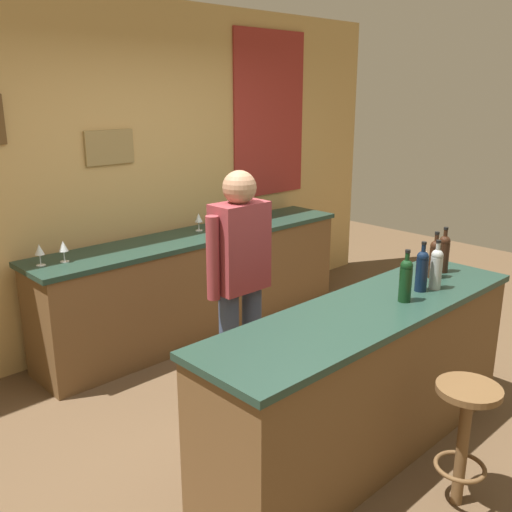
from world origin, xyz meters
name	(u,v)px	position (x,y,z in m)	size (l,w,h in m)	color
ground_plane	(310,423)	(0.00, 0.00, 0.00)	(10.00, 10.00, 0.00)	brown
back_wall	(134,173)	(0.03, 2.03, 1.42)	(6.00, 0.09, 2.80)	tan
bar_counter	(365,381)	(0.00, -0.40, 0.46)	(2.27, 0.60, 0.92)	brown
side_counter	(200,283)	(0.40, 1.65, 0.45)	(2.99, 0.56, 0.90)	brown
bartender	(240,278)	(-0.21, 0.44, 0.94)	(0.52, 0.21, 1.62)	#384766
bar_stool	(465,426)	(-0.01, -1.02, 0.46)	(0.32, 0.32, 0.68)	brown
wine_bottle_a	(406,279)	(0.22, -0.48, 1.06)	(0.07, 0.07, 0.31)	black
wine_bottle_b	(422,269)	(0.45, -0.45, 1.06)	(0.07, 0.07, 0.31)	black
wine_bottle_c	(436,267)	(0.54, -0.49, 1.06)	(0.07, 0.07, 0.31)	#999E99
wine_bottle_d	(435,258)	(0.73, -0.38, 1.06)	(0.07, 0.07, 0.31)	black
wine_bottle_e	(444,252)	(0.88, -0.36, 1.06)	(0.07, 0.07, 0.31)	black
wine_glass_a	(39,250)	(-0.97, 1.69, 1.01)	(0.07, 0.07, 0.16)	silver
wine_glass_b	(63,247)	(-0.80, 1.66, 1.01)	(0.07, 0.07, 0.16)	silver
wine_glass_c	(199,218)	(0.47, 1.74, 1.01)	(0.07, 0.07, 0.16)	silver
wine_glass_d	(263,209)	(1.18, 1.66, 1.01)	(0.07, 0.07, 0.16)	silver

